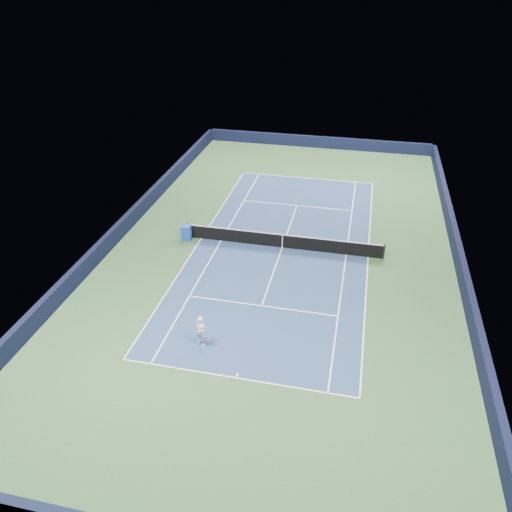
# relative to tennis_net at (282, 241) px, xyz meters

# --- Properties ---
(ground) EXTENTS (40.00, 40.00, 0.00)m
(ground) POSITION_rel_tennis_net_xyz_m (0.00, 0.00, -0.50)
(ground) COLOR #2E512C
(ground) RESTS_ON ground
(wall_far) EXTENTS (22.00, 0.35, 1.10)m
(wall_far) POSITION_rel_tennis_net_xyz_m (0.00, 19.82, 0.05)
(wall_far) COLOR black
(wall_far) RESTS_ON ground
(wall_right) EXTENTS (0.35, 40.00, 1.10)m
(wall_right) POSITION_rel_tennis_net_xyz_m (10.82, 0.00, 0.05)
(wall_right) COLOR black
(wall_right) RESTS_ON ground
(wall_left) EXTENTS (0.35, 40.00, 1.10)m
(wall_left) POSITION_rel_tennis_net_xyz_m (-10.82, 0.00, 0.05)
(wall_left) COLOR black
(wall_left) RESTS_ON ground
(court_surface) EXTENTS (10.97, 23.77, 0.01)m
(court_surface) POSITION_rel_tennis_net_xyz_m (0.00, 0.00, -0.50)
(court_surface) COLOR navy
(court_surface) RESTS_ON ground
(baseline_far) EXTENTS (10.97, 0.08, 0.00)m
(baseline_far) POSITION_rel_tennis_net_xyz_m (0.00, 11.88, -0.50)
(baseline_far) COLOR white
(baseline_far) RESTS_ON ground
(baseline_near) EXTENTS (10.97, 0.08, 0.00)m
(baseline_near) POSITION_rel_tennis_net_xyz_m (0.00, -11.88, -0.50)
(baseline_near) COLOR white
(baseline_near) RESTS_ON ground
(sideline_doubles_right) EXTENTS (0.08, 23.77, 0.00)m
(sideline_doubles_right) POSITION_rel_tennis_net_xyz_m (5.49, 0.00, -0.50)
(sideline_doubles_right) COLOR white
(sideline_doubles_right) RESTS_ON ground
(sideline_doubles_left) EXTENTS (0.08, 23.77, 0.00)m
(sideline_doubles_left) POSITION_rel_tennis_net_xyz_m (-5.49, 0.00, -0.50)
(sideline_doubles_left) COLOR white
(sideline_doubles_left) RESTS_ON ground
(sideline_singles_right) EXTENTS (0.08, 23.77, 0.00)m
(sideline_singles_right) POSITION_rel_tennis_net_xyz_m (4.12, 0.00, -0.50)
(sideline_singles_right) COLOR white
(sideline_singles_right) RESTS_ON ground
(sideline_singles_left) EXTENTS (0.08, 23.77, 0.00)m
(sideline_singles_left) POSITION_rel_tennis_net_xyz_m (-4.12, 0.00, -0.50)
(sideline_singles_left) COLOR white
(sideline_singles_left) RESTS_ON ground
(service_line_far) EXTENTS (8.23, 0.08, 0.00)m
(service_line_far) POSITION_rel_tennis_net_xyz_m (0.00, 6.40, -0.50)
(service_line_far) COLOR white
(service_line_far) RESTS_ON ground
(service_line_near) EXTENTS (8.23, 0.08, 0.00)m
(service_line_near) POSITION_rel_tennis_net_xyz_m (0.00, -6.40, -0.50)
(service_line_near) COLOR white
(service_line_near) RESTS_ON ground
(center_service_line) EXTENTS (0.08, 12.80, 0.00)m
(center_service_line) POSITION_rel_tennis_net_xyz_m (0.00, 0.00, -0.50)
(center_service_line) COLOR white
(center_service_line) RESTS_ON ground
(center_mark_far) EXTENTS (0.08, 0.30, 0.00)m
(center_mark_far) POSITION_rel_tennis_net_xyz_m (0.00, 11.73, -0.50)
(center_mark_far) COLOR white
(center_mark_far) RESTS_ON ground
(center_mark_near) EXTENTS (0.08, 0.30, 0.00)m
(center_mark_near) POSITION_rel_tennis_net_xyz_m (0.00, -11.73, -0.50)
(center_mark_near) COLOR white
(center_mark_near) RESTS_ON ground
(tennis_net) EXTENTS (12.90, 0.10, 1.07)m
(tennis_net) POSITION_rel_tennis_net_xyz_m (0.00, 0.00, 0.00)
(tennis_net) COLOR black
(tennis_net) RESTS_ON ground
(sponsor_cube) EXTENTS (0.69, 0.65, 1.02)m
(sponsor_cube) POSITION_rel_tennis_net_xyz_m (-6.40, -0.32, 0.00)
(sponsor_cube) COLOR #1C42A9
(sponsor_cube) RESTS_ON ground
(tennis_player) EXTENTS (0.82, 1.33, 2.83)m
(tennis_player) POSITION_rel_tennis_net_xyz_m (-2.22, -10.08, 0.32)
(tennis_player) COLOR white
(tennis_player) RESTS_ON ground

